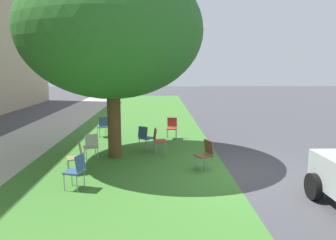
{
  "coord_description": "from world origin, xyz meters",
  "views": [
    {
      "loc": [
        -8.53,
        2.19,
        2.97
      ],
      "look_at": [
        2.32,
        1.88,
        1.14
      ],
      "focal_mm": 33.85,
      "sensor_mm": 36.0,
      "label": 1
    }
  ],
  "objects_px": {
    "chair_2": "(172,126)",
    "chair_6": "(145,136)",
    "chair_0": "(103,125)",
    "chair_3": "(91,145)",
    "chair_7": "(77,155)",
    "street_tree": "(112,31)",
    "chair_1": "(158,139)",
    "chair_5": "(76,169)",
    "chair_4": "(205,153)"
  },
  "relations": [
    {
      "from": "chair_0",
      "to": "chair_6",
      "type": "xyz_separation_m",
      "value": [
        -2.2,
        -1.87,
        0.0
      ]
    },
    {
      "from": "chair_0",
      "to": "chair_7",
      "type": "distance_m",
      "value": 4.59
    },
    {
      "from": "chair_2",
      "to": "chair_6",
      "type": "bearing_deg",
      "value": 150.54
    },
    {
      "from": "chair_5",
      "to": "chair_3",
      "type": "bearing_deg",
      "value": 3.46
    },
    {
      "from": "chair_5",
      "to": "chair_7",
      "type": "distance_m",
      "value": 1.27
    },
    {
      "from": "chair_0",
      "to": "chair_7",
      "type": "bearing_deg",
      "value": -179.27
    },
    {
      "from": "chair_0",
      "to": "chair_7",
      "type": "height_order",
      "value": "same"
    },
    {
      "from": "chair_0",
      "to": "chair_3",
      "type": "bearing_deg",
      "value": -176.32
    },
    {
      "from": "chair_0",
      "to": "chair_5",
      "type": "relative_size",
      "value": 1.0
    },
    {
      "from": "street_tree",
      "to": "chair_1",
      "type": "relative_size",
      "value": 7.03
    },
    {
      "from": "chair_5",
      "to": "chair_7",
      "type": "xyz_separation_m",
      "value": [
        1.24,
        0.31,
        0.0
      ]
    },
    {
      "from": "chair_1",
      "to": "street_tree",
      "type": "bearing_deg",
      "value": 105.37
    },
    {
      "from": "chair_5",
      "to": "chair_6",
      "type": "xyz_separation_m",
      "value": [
        3.63,
        -1.51,
        0.0
      ]
    },
    {
      "from": "chair_4",
      "to": "chair_6",
      "type": "height_order",
      "value": "same"
    },
    {
      "from": "chair_2",
      "to": "chair_6",
      "type": "height_order",
      "value": "same"
    },
    {
      "from": "street_tree",
      "to": "chair_2",
      "type": "bearing_deg",
      "value": -37.1
    },
    {
      "from": "chair_2",
      "to": "chair_5",
      "type": "xyz_separation_m",
      "value": [
        -5.48,
        2.55,
        0.0
      ]
    },
    {
      "from": "chair_0",
      "to": "chair_5",
      "type": "distance_m",
      "value": 5.84
    },
    {
      "from": "street_tree",
      "to": "chair_7",
      "type": "distance_m",
      "value": 3.97
    },
    {
      "from": "chair_4",
      "to": "chair_6",
      "type": "bearing_deg",
      "value": 39.3
    },
    {
      "from": "chair_2",
      "to": "chair_6",
      "type": "distance_m",
      "value": 2.13
    },
    {
      "from": "chair_3",
      "to": "chair_6",
      "type": "distance_m",
      "value": 2.07
    },
    {
      "from": "chair_1",
      "to": "chair_5",
      "type": "height_order",
      "value": "same"
    },
    {
      "from": "chair_7",
      "to": "chair_5",
      "type": "bearing_deg",
      "value": -166.05
    },
    {
      "from": "chair_4",
      "to": "chair_7",
      "type": "relative_size",
      "value": 1.0
    },
    {
      "from": "chair_3",
      "to": "chair_7",
      "type": "distance_m",
      "value": 1.16
    },
    {
      "from": "chair_0",
      "to": "chair_3",
      "type": "distance_m",
      "value": 3.45
    },
    {
      "from": "chair_3",
      "to": "chair_5",
      "type": "height_order",
      "value": "same"
    },
    {
      "from": "chair_0",
      "to": "chair_2",
      "type": "height_order",
      "value": "same"
    },
    {
      "from": "street_tree",
      "to": "chair_5",
      "type": "xyz_separation_m",
      "value": [
        -2.82,
        0.54,
        -3.54
      ]
    },
    {
      "from": "chair_4",
      "to": "chair_6",
      "type": "xyz_separation_m",
      "value": [
        2.26,
        1.85,
        0.0
      ]
    },
    {
      "from": "chair_1",
      "to": "chair_5",
      "type": "distance_m",
      "value": 3.78
    },
    {
      "from": "chair_0",
      "to": "chair_1",
      "type": "height_order",
      "value": "same"
    },
    {
      "from": "chair_7",
      "to": "chair_4",
      "type": "bearing_deg",
      "value": -87.93
    },
    {
      "from": "chair_3",
      "to": "chair_6",
      "type": "height_order",
      "value": "same"
    },
    {
      "from": "street_tree",
      "to": "chair_6",
      "type": "height_order",
      "value": "street_tree"
    },
    {
      "from": "chair_2",
      "to": "chair_6",
      "type": "relative_size",
      "value": 1.0
    },
    {
      "from": "chair_4",
      "to": "chair_2",
      "type": "bearing_deg",
      "value": 11.0
    },
    {
      "from": "chair_1",
      "to": "chair_4",
      "type": "height_order",
      "value": "same"
    },
    {
      "from": "chair_0",
      "to": "chair_5",
      "type": "xyz_separation_m",
      "value": [
        -5.83,
        -0.37,
        0.0
      ]
    },
    {
      "from": "chair_1",
      "to": "chair_7",
      "type": "distance_m",
      "value": 3.03
    },
    {
      "from": "chair_2",
      "to": "chair_4",
      "type": "height_order",
      "value": "same"
    },
    {
      "from": "chair_0",
      "to": "chair_3",
      "type": "relative_size",
      "value": 1.0
    },
    {
      "from": "chair_6",
      "to": "chair_3",
      "type": "bearing_deg",
      "value": 127.0
    },
    {
      "from": "chair_2",
      "to": "chair_7",
      "type": "xyz_separation_m",
      "value": [
        -4.24,
        2.86,
        0.0
      ]
    },
    {
      "from": "chair_3",
      "to": "chair_2",
      "type": "bearing_deg",
      "value": -41.05
    },
    {
      "from": "chair_0",
      "to": "chair_4",
      "type": "bearing_deg",
      "value": -140.18
    },
    {
      "from": "street_tree",
      "to": "chair_6",
      "type": "relative_size",
      "value": 7.03
    },
    {
      "from": "chair_1",
      "to": "chair_3",
      "type": "height_order",
      "value": "same"
    },
    {
      "from": "chair_2",
      "to": "chair_7",
      "type": "relative_size",
      "value": 1.0
    }
  ]
}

